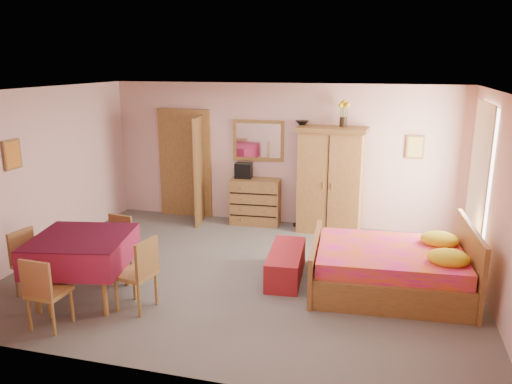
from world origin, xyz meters
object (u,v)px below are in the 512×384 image
(chair_east, at_px, (135,273))
(chair_south, at_px, (49,291))
(chair_west, at_px, (33,264))
(floor_lamp, at_px, (301,174))
(sunflower_vase, at_px, (344,113))
(chair_north, at_px, (114,247))
(bed, at_px, (390,256))
(dining_table, at_px, (83,268))
(wardrobe, at_px, (330,181))
(stereo, at_px, (244,171))
(bench, at_px, (286,264))
(chest_of_drawers, at_px, (256,201))
(wall_mirror, at_px, (259,140))

(chair_east, bearing_deg, chair_south, 141.82)
(chair_west, distance_m, chair_east, 1.47)
(floor_lamp, bearing_deg, sunflower_vase, -5.56)
(chair_north, bearing_deg, sunflower_vase, -128.26)
(floor_lamp, relative_size, chair_east, 2.12)
(chair_west, relative_size, chair_east, 0.94)
(bed, relative_size, chair_east, 2.23)
(dining_table, height_order, chair_east, chair_east)
(dining_table, distance_m, chair_west, 0.70)
(wardrobe, bearing_deg, chair_north, -131.78)
(stereo, relative_size, wardrobe, 0.16)
(floor_lamp, bearing_deg, chair_west, -127.78)
(bench, bearing_deg, bed, -1.79)
(chair_north, bearing_deg, bench, -159.21)
(chair_south, distance_m, chair_north, 1.47)
(sunflower_vase, bearing_deg, chair_west, -134.75)
(stereo, relative_size, bench, 0.25)
(chest_of_drawers, bearing_deg, chair_east, -102.47)
(wall_mirror, bearing_deg, chair_south, -108.64)
(bench, bearing_deg, wall_mirror, 112.96)
(stereo, bearing_deg, dining_table, -106.88)
(floor_lamp, bearing_deg, stereo, -177.72)
(wall_mirror, xyz_separation_m, stereo, (-0.24, -0.17, -0.55))
(stereo, relative_size, floor_lamp, 0.16)
(bench, relative_size, chair_north, 1.43)
(bed, relative_size, chair_north, 2.42)
(stereo, bearing_deg, chair_west, -116.08)
(chair_west, bearing_deg, chair_north, 149.58)
(chest_of_drawers, height_order, dining_table, chest_of_drawers)
(wardrobe, bearing_deg, chair_south, -119.36)
(bench, xyz_separation_m, chair_north, (-2.37, -0.56, 0.22))
(wall_mirror, xyz_separation_m, sunflower_vase, (1.56, -0.20, 0.56))
(wardrobe, relative_size, chair_west, 2.18)
(stereo, height_order, chair_west, stereo)
(chair_east, bearing_deg, bench, -39.35)
(sunflower_vase, height_order, bed, sunflower_vase)
(sunflower_vase, height_order, dining_table, sunflower_vase)
(chair_south, relative_size, chair_north, 1.03)
(sunflower_vase, distance_m, bed, 2.95)
(bench, distance_m, chair_south, 3.11)
(wall_mirror, relative_size, wardrobe, 0.51)
(wall_mirror, xyz_separation_m, chair_east, (-0.56, -3.82, -1.09))
(wall_mirror, bearing_deg, chair_north, -116.33)
(wardrobe, xyz_separation_m, chair_north, (-2.72, -2.70, -0.52))
(stereo, height_order, bench, stereo)
(wardrobe, bearing_deg, stereo, 178.78)
(stereo, distance_m, floor_lamp, 1.08)
(chair_north, bearing_deg, chest_of_drawers, -107.85)
(bench, bearing_deg, dining_table, -151.13)
(chest_of_drawers, height_order, stereo, stereo)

